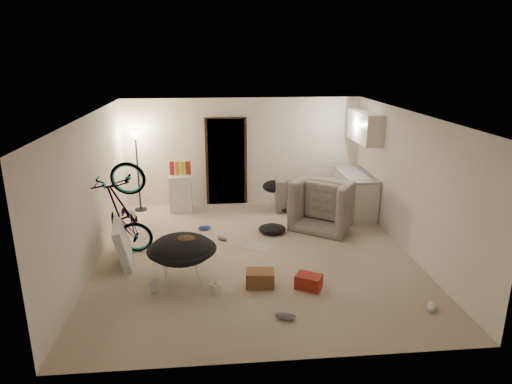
{
  "coord_description": "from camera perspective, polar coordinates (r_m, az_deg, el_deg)",
  "views": [
    {
      "loc": [
        -0.71,
        -7.5,
        3.46
      ],
      "look_at": [
        0.07,
        0.6,
        0.98
      ],
      "focal_mm": 32.0,
      "sensor_mm": 36.0,
      "label": 1
    }
  ],
  "objects": [
    {
      "name": "snack_box_0",
      "position": [
        10.39,
        -10.45,
        2.95
      ],
      "size": [
        0.1,
        0.07,
        0.3
      ],
      "primitive_type": "cube",
      "rotation": [
        0.0,
        0.0,
        -0.01
      ],
      "color": "maroon",
      "rests_on": "mini_fridge"
    },
    {
      "name": "mini_fridge",
      "position": [
        10.53,
        -9.36,
        -0.11
      ],
      "size": [
        0.5,
        0.5,
        0.83
      ],
      "primitive_type": "cube",
      "rotation": [
        0.0,
        0.0,
        0.02
      ],
      "color": "white",
      "rests_on": "floor"
    },
    {
      "name": "shoe_3",
      "position": [
        6.41,
        3.68,
        -15.19
      ],
      "size": [
        0.31,
        0.2,
        0.11
      ],
      "primitive_type": "ellipsoid",
      "rotation": [
        0.0,
        0.0,
        -0.29
      ],
      "color": "slate",
      "rests_on": "floor"
    },
    {
      "name": "floor",
      "position": [
        8.29,
        -0.1,
        -7.81
      ],
      "size": [
        5.5,
        6.0,
        0.02
      ],
      "primitive_type": "cube",
      "color": "#BBA790",
      "rests_on": "ground"
    },
    {
      "name": "book_blue",
      "position": [
        8.28,
        -7.42,
        -7.83
      ],
      "size": [
        0.29,
        0.33,
        0.03
      ],
      "primitive_type": "cube",
      "rotation": [
        0.0,
        0.0,
        0.4
      ],
      "color": "#304BAE",
      "rests_on": "floor"
    },
    {
      "name": "clothes_lump_b",
      "position": [
        10.41,
        4.27,
        -2.09
      ],
      "size": [
        0.64,
        0.6,
        0.15
      ],
      "primitive_type": "ellipsoid",
      "rotation": [
        0.0,
        0.0,
        0.4
      ],
      "color": "black",
      "rests_on": "floor"
    },
    {
      "name": "sofa",
      "position": [
        10.7,
        7.37,
        -0.51
      ],
      "size": [
        1.91,
        0.77,
        0.55
      ],
      "primitive_type": "imported",
      "rotation": [
        0.0,
        0.0,
        3.13
      ],
      "color": "#373F38",
      "rests_on": "floor"
    },
    {
      "name": "floor_lamp",
      "position": [
        10.51,
        -14.7,
        4.56
      ],
      "size": [
        0.28,
        0.28,
        1.81
      ],
      "color": "black",
      "rests_on": "floor"
    },
    {
      "name": "book_white",
      "position": [
        9.0,
        -9.03,
        -5.83
      ],
      "size": [
        0.21,
        0.26,
        0.02
      ],
      "primitive_type": "cube",
      "rotation": [
        0.0,
        0.0,
        0.04
      ],
      "color": "silver",
      "rests_on": "floor"
    },
    {
      "name": "juicer",
      "position": [
        7.0,
        -5.05,
        -11.86
      ],
      "size": [
        0.17,
        0.17,
        0.24
      ],
      "color": "beige",
      "rests_on": "floor"
    },
    {
      "name": "snack_box_2",
      "position": [
        10.37,
        -9.13,
        2.99
      ],
      "size": [
        0.1,
        0.07,
        0.3
      ],
      "primitive_type": "cube",
      "rotation": [
        0.0,
        0.0,
        -0.03
      ],
      "color": "yellow",
      "rests_on": "mini_fridge"
    },
    {
      "name": "door_trim",
      "position": [
        10.72,
        -3.73,
        3.75
      ],
      "size": [
        0.97,
        0.04,
        2.1
      ],
      "primitive_type": "cube",
      "color": "black",
      "rests_on": "floor"
    },
    {
      "name": "shoe_4",
      "position": [
        7.07,
        21.07,
        -13.15
      ],
      "size": [
        0.23,
        0.29,
        0.1
      ],
      "primitive_type": "ellipsoid",
      "rotation": [
        0.0,
        0.0,
        1.07
      ],
      "color": "white",
      "rests_on": "floor"
    },
    {
      "name": "newspaper",
      "position": [
        8.6,
        0.31,
        -6.79
      ],
      "size": [
        0.64,
        0.61,
        0.01
      ],
      "primitive_type": "cube",
      "rotation": [
        0.0,
        0.0,
        0.96
      ],
      "color": "#B8B1A9",
      "rests_on": "floor"
    },
    {
      "name": "sofa_drape",
      "position": [
        10.46,
        2.34,
        0.71
      ],
      "size": [
        0.57,
        0.47,
        0.28
      ],
      "primitive_type": "ellipsoid",
      "rotation": [
        0.0,
        0.0,
        0.02
      ],
      "color": "black",
      "rests_on": "sofa"
    },
    {
      "name": "drink_case_b",
      "position": [
        7.17,
        6.61,
        -11.06
      ],
      "size": [
        0.47,
        0.43,
        0.22
      ],
      "primitive_type": "cube",
      "rotation": [
        0.0,
        0.0,
        -0.52
      ],
      "color": "maroon",
      "rests_on": "floor"
    },
    {
      "name": "tv_box",
      "position": [
        8.22,
        -16.33,
        -5.99
      ],
      "size": [
        0.44,
        1.11,
        0.73
      ],
      "primitive_type": "cube",
      "rotation": [
        0.0,
        -0.21,
        0.16
      ],
      "color": "silver",
      "rests_on": "floor"
    },
    {
      "name": "clothes_lump_a",
      "position": [
        9.18,
        2.04,
        -4.63
      ],
      "size": [
        0.61,
        0.54,
        0.18
      ],
      "primitive_type": "ellipsoid",
      "rotation": [
        0.0,
        0.0,
        -0.12
      ],
      "color": "black",
      "rests_on": "floor"
    },
    {
      "name": "armchair",
      "position": [
        9.62,
        9.09,
        -1.94
      ],
      "size": [
        1.56,
        1.53,
        0.77
      ],
      "primitive_type": "imported",
      "rotation": [
        0.0,
        0.0,
        2.51
      ],
      "color": "#373F38",
      "rests_on": "floor"
    },
    {
      "name": "drink_case_a",
      "position": [
        7.18,
        0.53,
        -10.75
      ],
      "size": [
        0.47,
        0.36,
        0.25
      ],
      "primitive_type": "cube",
      "rotation": [
        0.0,
        0.0,
        -0.11
      ],
      "color": "brown",
      "rests_on": "floor"
    },
    {
      "name": "shoe_0",
      "position": [
        9.4,
        -6.47,
        -4.45
      ],
      "size": [
        0.28,
        0.14,
        0.1
      ],
      "primitive_type": "ellipsoid",
      "rotation": [
        0.0,
        0.0,
        0.11
      ],
      "color": "#304BAE",
      "rests_on": "floor"
    },
    {
      "name": "shoe_1",
      "position": [
        8.86,
        -4.24,
        -5.78
      ],
      "size": [
        0.24,
        0.25,
        0.09
      ],
      "primitive_type": "ellipsoid",
      "rotation": [
        0.0,
        0.0,
        -0.82
      ],
      "color": "slate",
      "rests_on": "floor"
    },
    {
      "name": "ceiling",
      "position": [
        7.59,
        -0.11,
        9.74
      ],
      "size": [
        5.5,
        6.0,
        0.02
      ],
      "primitive_type": "cube",
      "color": "white",
      "rests_on": "wall_back"
    },
    {
      "name": "snack_box_1",
      "position": [
        10.38,
        -9.79,
        2.97
      ],
      "size": [
        0.1,
        0.07,
        0.3
      ],
      "primitive_type": "cube",
      "rotation": [
        0.0,
        0.0,
        0.04
      ],
      "color": "#C67E18",
      "rests_on": "mini_fridge"
    },
    {
      "name": "book_asset",
      "position": [
        7.18,
        -13.08,
        -12.29
      ],
      "size": [
        0.26,
        0.25,
        0.02
      ],
      "primitive_type": "imported",
      "rotation": [
        0.0,
        0.0,
        0.83
      ],
      "color": "maroon",
      "rests_on": "floor"
    },
    {
      "name": "snack_box_3",
      "position": [
        10.36,
        -8.47,
        3.01
      ],
      "size": [
        0.12,
        0.1,
        0.3
      ],
      "primitive_type": "cube",
      "rotation": [
        0.0,
        0.0,
        -0.29
      ],
      "color": "maroon",
      "rests_on": "mini_fridge"
    },
    {
      "name": "wall_back",
      "position": [
        10.76,
        -1.62,
        5.08
      ],
      "size": [
        5.5,
        0.02,
        2.5
      ],
      "primitive_type": "cube",
      "color": "white",
      "rests_on": "floor"
    },
    {
      "name": "counter_top",
      "position": [
        10.33,
        12.38,
        2.18
      ],
      "size": [
        0.64,
        1.54,
        0.04
      ],
      "primitive_type": "cube",
      "color": "gray",
      "rests_on": "kitchen_counter"
    },
    {
      "name": "doorway",
      "position": [
        10.75,
        -3.73,
        3.78
      ],
      "size": [
        0.85,
        0.1,
        2.04
      ],
      "primitive_type": "cube",
      "color": "black",
      "rests_on": "floor"
    },
    {
      "name": "kitchen_counter",
      "position": [
        10.45,
        12.22,
        -0.26
      ],
      "size": [
        0.6,
        1.5,
        0.88
      ],
      "primitive_type": "cube",
      "color": "beige",
      "rests_on": "floor"
    },
    {
      "name": "wall_left",
      "position": [
        8.08,
        -19.98,
        0.01
      ],
      "size": [
        0.02,
        6.0,
        2.5
      ],
      "primitive_type": "cube",
      "color": "white",
      "rests_on": "floor"
    },
    {
      "name": "saucer_chair",
      "position": [
        7.25,
        -9.22,
        -7.78
      ],
      "size": [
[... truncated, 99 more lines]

